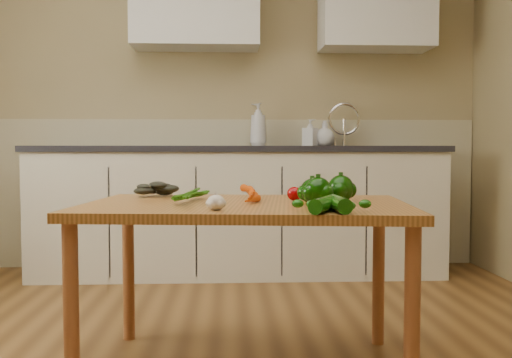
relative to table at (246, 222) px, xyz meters
The scene contains 17 objects.
room 0.72m from the table, 130.77° to the right, with size 4.04×5.04×2.64m.
counter_run 1.79m from the table, 89.67° to the left, with size 2.84×0.64×1.14m.
table is the anchor object (origin of this frame).
soap_bottle_a 1.97m from the table, 85.68° to the left, with size 0.12×0.12×0.31m, color silver.
soap_bottle_b 2.01m from the table, 74.65° to the left, with size 0.09×0.09×0.20m, color silver.
soap_bottle_c 2.07m from the table, 71.82° to the left, with size 0.14×0.14×0.18m, color silver.
carrot_bunch 0.13m from the table, 147.13° to the left, with size 0.23×0.18×0.06m, color #D44504, non-canonical shape.
leafy_greens 0.51m from the table, 141.65° to the left, with size 0.18×0.16×0.09m, color black, non-canonical shape.
garlic_bulb 0.31m from the table, 112.64° to the right, with size 0.06×0.06×0.05m, color beige.
pepper_a 0.28m from the table, ahead, with size 0.09×0.09×0.09m, color black.
pepper_b 0.40m from the table, ahead, with size 0.10×0.10×0.10m, color black.
pepper_c 0.31m from the table, 19.32° to the right, with size 0.10×0.10×0.10m, color black.
tomato_a 0.24m from the table, 21.90° to the left, with size 0.06×0.06×0.06m, color #830204.
tomato_b 0.33m from the table, 30.74° to the left, with size 0.07×0.07×0.07m, color #DD5E05.
tomato_c 0.42m from the table, 16.68° to the left, with size 0.07×0.07×0.06m, color #DD5E05.
zucchini_a 0.46m from the table, 48.69° to the right, with size 0.05×0.05×0.18m, color #0D4006.
zucchini_b 0.44m from the table, 54.78° to the right, with size 0.05×0.05×0.18m, color #0D4006.
Camera 1 is at (0.13, -1.81, 0.88)m, focal length 40.00 mm.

